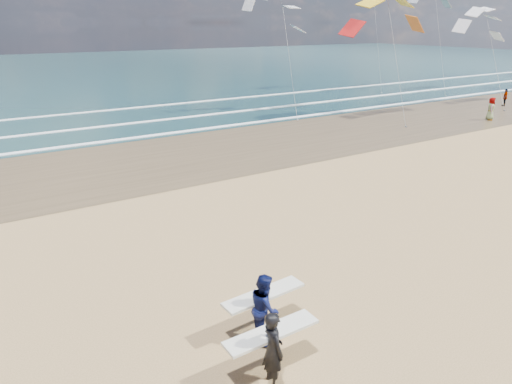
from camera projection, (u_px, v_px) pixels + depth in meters
wet_sand_strip at (353, 126)px, 34.06m from camera, size 220.00×12.00×0.01m
ocean at (130, 68)px, 77.00m from camera, size 220.00×100.00×0.02m
foam_breakers at (276, 106)px, 42.08m from camera, size 220.00×11.70×0.05m
surfer_near at (273, 347)px, 9.51m from camera, size 2.20×0.96×1.77m
surfer_far at (265, 306)px, 10.90m from camera, size 2.23×1.21×1.76m
beachgoer_0 at (491, 109)px, 35.84m from camera, size 1.04×0.95×1.78m
beachgoer_1 at (505, 98)px, 41.99m from camera, size 0.99×0.73×1.56m
kite_0 at (392, 30)px, 33.97m from camera, size 8.02×4.98×10.81m
kite_1 at (287, 41)px, 36.30m from camera, size 6.08×4.77×10.50m
kite_2 at (438, 26)px, 47.75m from camera, size 6.13×4.77×12.31m
kite_5 at (376, 20)px, 49.38m from camera, size 5.66×4.72×13.84m
kite_7 at (491, 42)px, 40.40m from camera, size 6.62×4.83×9.65m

